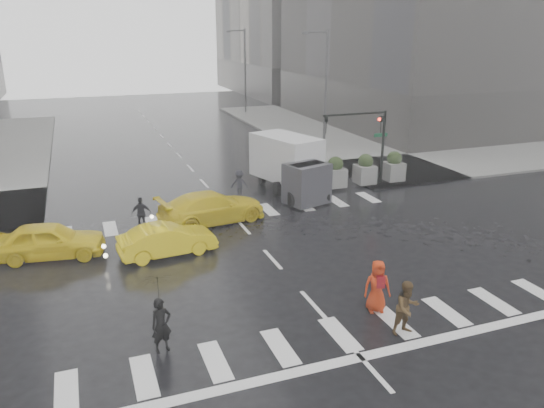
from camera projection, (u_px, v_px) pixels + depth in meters
name	position (u px, v px, depth m)	size (l,w,h in m)	color
ground	(273.00, 259.00, 21.82)	(120.00, 120.00, 0.00)	black
sidewalk_ne	(419.00, 142.00, 43.82)	(35.00, 35.00, 0.15)	slate
road_markings	(273.00, 259.00, 21.82)	(18.00, 48.00, 0.01)	silver
traffic_signal_pole	(369.00, 133.00, 30.91)	(4.45, 0.42, 4.50)	black
street_lamp_near	(324.00, 85.00, 39.86)	(2.15, 0.22, 9.00)	#59595B
street_lamp_far	(244.00, 68.00, 57.65)	(2.15, 0.22, 9.00)	#59595B
planter_west	(335.00, 173.00, 31.12)	(1.10, 1.10, 1.80)	slate
planter_mid	(365.00, 170.00, 31.78)	(1.10, 1.10, 1.80)	slate
planter_east	(394.00, 167.00, 32.44)	(1.10, 1.10, 1.80)	slate
pedestrian_black	(160.00, 302.00, 15.16)	(1.17, 1.18, 2.43)	black
pedestrian_brown	(407.00, 308.00, 16.28)	(0.86, 0.67, 1.76)	#483319
pedestrian_orange	(377.00, 286.00, 17.59)	(1.02, 0.82, 1.81)	red
pedestrian_far_a	(142.00, 213.00, 24.88)	(0.92, 0.56, 1.57)	black
pedestrian_far_b	(239.00, 184.00, 29.61)	(1.01, 0.56, 1.56)	black
taxi_front	(49.00, 240.00, 21.80)	(1.77, 4.40, 1.50)	yellow
taxi_mid	(167.00, 240.00, 22.08)	(1.40, 4.03, 1.33)	yellow
taxi_rear	(212.00, 207.00, 25.75)	(2.15, 4.68, 1.54)	yellow
box_truck	(291.00, 164.00, 30.08)	(2.25, 5.99, 3.18)	silver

